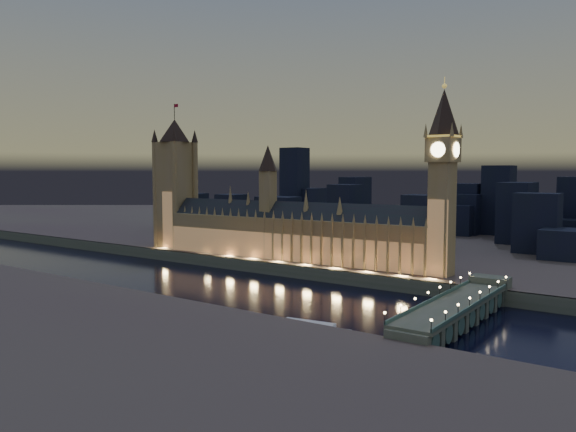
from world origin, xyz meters
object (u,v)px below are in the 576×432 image
Objects in this scene: river_boat at (308,329)px; elizabeth_tower at (443,166)px; westminster_bridge at (459,310)px; victoria_tower at (175,176)px; palace_of_westminster at (290,232)px.

elizabeth_tower is at bearing 83.33° from river_boat.
river_boat is (-46.52, -51.79, -4.43)m from westminster_bridge.
elizabeth_tower is 2.54× the size of river_boat.
westminster_bridge is at bearing -63.33° from elizabeth_tower.
westminster_bridge is at bearing -14.61° from victoria_tower.
palace_of_westminster is 4.56× the size of river_boat.
palace_of_westminster is at bearing 154.87° from westminster_bridge.
victoria_tower is at bearing 165.39° from westminster_bridge.
victoria_tower reaches higher than palace_of_westminster.
palace_of_westminster is at bearing -0.09° from victoria_tower.
elizabeth_tower reaches higher than westminster_bridge.
palace_of_westminster is 115.07m from elizabeth_tower.
victoria_tower reaches higher than westminster_bridge.
palace_of_westminster reaches higher than westminster_bridge.
palace_of_westminster is at bearing 128.32° from river_boat.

